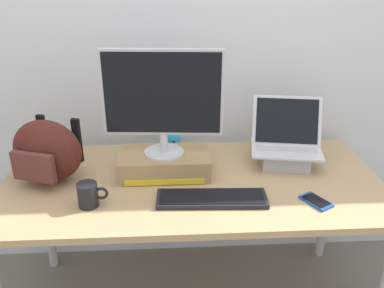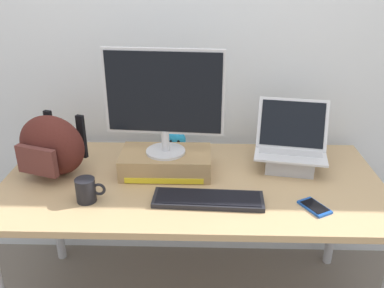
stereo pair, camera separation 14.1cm
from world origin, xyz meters
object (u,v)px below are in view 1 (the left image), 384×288
at_px(desktop_monitor, 163,100).
at_px(messenger_backpack, 47,151).
at_px(toner_box_yellow, 165,163).
at_px(external_keyboard, 212,198).
at_px(coffee_mug, 88,195).
at_px(cell_phone, 316,201).
at_px(plush_toy, 170,141).
at_px(open_laptop, 286,150).

relative_size(desktop_monitor, messenger_backpack, 1.43).
relative_size(toner_box_yellow, external_keyboard, 0.90).
xyz_separation_m(messenger_backpack, coffee_mug, (0.21, -0.24, -0.09)).
relative_size(cell_phone, plush_toy, 1.35).
height_order(messenger_backpack, plush_toy, messenger_backpack).
height_order(external_keyboard, plush_toy, plush_toy).
xyz_separation_m(open_laptop, cell_phone, (0.04, -0.36, -0.06)).
distance_m(desktop_monitor, plush_toy, 0.39).
bearing_deg(plush_toy, cell_phone, -42.00).
xyz_separation_m(external_keyboard, plush_toy, (-0.17, 0.50, 0.04)).
height_order(toner_box_yellow, cell_phone, toner_box_yellow).
relative_size(open_laptop, plush_toy, 3.32).
relative_size(toner_box_yellow, messenger_backpack, 1.12).
height_order(toner_box_yellow, external_keyboard, toner_box_yellow).
bearing_deg(external_keyboard, messenger_backpack, 164.80).
bearing_deg(open_laptop, desktop_monitor, -163.16).
height_order(coffee_mug, plush_toy, plush_toy).
height_order(toner_box_yellow, open_laptop, open_laptop).
relative_size(toner_box_yellow, plush_toy, 3.75).
distance_m(coffee_mug, cell_phone, 0.93).
bearing_deg(plush_toy, toner_box_yellow, -96.36).
bearing_deg(plush_toy, open_laptop, -17.27).
xyz_separation_m(external_keyboard, cell_phone, (0.43, -0.04, -0.01)).
height_order(toner_box_yellow, plush_toy, plush_toy).
bearing_deg(desktop_monitor, cell_phone, -20.58).
bearing_deg(cell_phone, plush_toy, 108.30).
distance_m(external_keyboard, coffee_mug, 0.50).
distance_m(coffee_mug, plush_toy, 0.61).
height_order(desktop_monitor, cell_phone, desktop_monitor).
relative_size(open_laptop, coffee_mug, 2.96).
xyz_separation_m(open_laptop, coffee_mug, (-0.90, -0.33, -0.02)).
bearing_deg(desktop_monitor, open_laptop, 11.41).
height_order(messenger_backpack, coffee_mug, messenger_backpack).
bearing_deg(messenger_backpack, cell_phone, 5.67).
bearing_deg(plush_toy, messenger_backpack, -153.63).
height_order(open_laptop, coffee_mug, open_laptop).
bearing_deg(cell_phone, messenger_backpack, 137.13).
distance_m(messenger_backpack, cell_phone, 1.19).
xyz_separation_m(open_laptop, messenger_backpack, (-1.11, -0.10, 0.07)).
bearing_deg(coffee_mug, open_laptop, 20.45).
distance_m(toner_box_yellow, desktop_monitor, 0.31).
distance_m(toner_box_yellow, plush_toy, 0.25).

